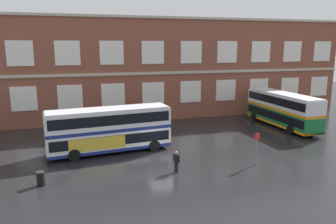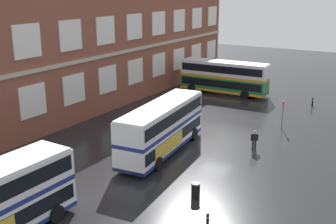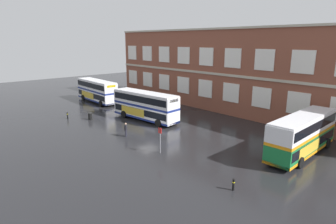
{
  "view_description": "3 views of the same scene",
  "coord_description": "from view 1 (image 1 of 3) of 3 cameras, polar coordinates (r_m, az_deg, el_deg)",
  "views": [
    {
      "loc": [
        -7.13,
        -25.75,
        9.63
      ],
      "look_at": [
        1.17,
        2.63,
        3.49
      ],
      "focal_mm": 34.59,
      "sensor_mm": 36.0,
      "label": 1
    },
    {
      "loc": [
        -31.34,
        -14.07,
        13.06
      ],
      "look_at": [
        -4.57,
        2.14,
        3.64
      ],
      "focal_mm": 44.74,
      "sensor_mm": 36.0,
      "label": 2
    },
    {
      "loc": [
        27.78,
        -21.5,
        11.25
      ],
      "look_at": [
        -0.66,
        4.07,
        1.65
      ],
      "focal_mm": 30.64,
      "sensor_mm": 36.0,
      "label": 3
    }
  ],
  "objects": [
    {
      "name": "station_litter_bin",
      "position": [
        24.6,
        -21.51,
        -10.85
      ],
      "size": [
        0.6,
        0.6,
        1.03
      ],
      "color": "black",
      "rests_on": "ground"
    },
    {
      "name": "ground_plane",
      "position": [
        30.22,
        -1.82,
        -6.84
      ],
      "size": [
        120.0,
        120.0,
        0.0
      ],
      "primitive_type": "plane",
      "color": "black"
    },
    {
      "name": "brick_terminal_building",
      "position": [
        44.9,
        -3.89,
        7.6
      ],
      "size": [
        55.85,
        8.19,
        13.11
      ],
      "color": "brown",
      "rests_on": "ground"
    },
    {
      "name": "bus_stand_flag",
      "position": [
        27.26,
        15.35,
        -5.74
      ],
      "size": [
        0.44,
        0.1,
        2.7
      ],
      "color": "slate",
      "rests_on": "ground"
    },
    {
      "name": "double_decker_middle",
      "position": [
        29.74,
        -10.28,
        -3.02
      ],
      "size": [
        11.21,
        3.72,
        4.07
      ],
      "color": "silver",
      "rests_on": "ground"
    },
    {
      "name": "double_decker_far",
      "position": [
        40.85,
        19.47,
        0.51
      ],
      "size": [
        3.15,
        11.08,
        4.07
      ],
      "color": "#197038",
      "rests_on": "ground"
    },
    {
      "name": "waiting_passenger",
      "position": [
        25.05,
        1.49,
        -8.58
      ],
      "size": [
        0.43,
        0.59,
        1.7
      ],
      "color": "black",
      "rests_on": "ground"
    }
  ]
}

